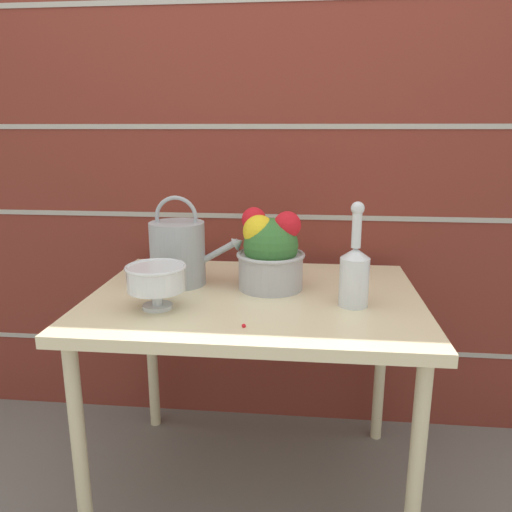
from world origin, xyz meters
The scene contains 8 objects.
ground_plane centered at (0.00, 0.00, 0.00)m, with size 12.00×12.00×0.00m, color slate.
brick_wall centered at (0.00, 0.51, 1.10)m, with size 3.60×0.08×2.20m.
patio_table centered at (0.00, 0.00, 0.67)m, with size 1.08×0.81×0.74m.
watering_can centered at (-0.28, 0.09, 0.86)m, with size 0.34×0.19×0.31m.
crystal_pedestal_bowl centered at (-0.28, -0.16, 0.83)m, with size 0.18×0.18×0.14m.
flower_planter centered at (0.04, 0.07, 0.87)m, with size 0.23×0.23×0.28m.
glass_decanter centered at (0.31, -0.08, 0.85)m, with size 0.09×0.09×0.32m.
fallen_petal centered at (0.00, -0.29, 0.74)m, with size 0.01×0.01×0.01m.
Camera 1 is at (0.17, -1.56, 1.27)m, focal length 35.00 mm.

